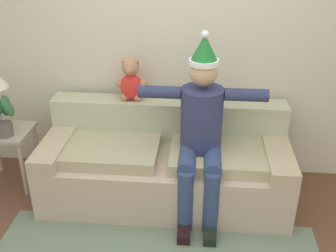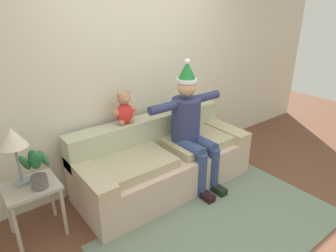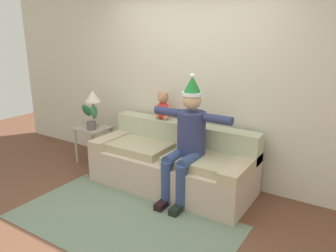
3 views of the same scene
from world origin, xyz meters
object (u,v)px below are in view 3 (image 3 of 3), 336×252
person_seated (187,138)px  table_lamp (93,98)px  couch (173,163)px  potted_plant (91,116)px  teddy_bear (163,107)px  side_table (93,134)px

person_seated → table_lamp: (-1.81, 0.29, 0.22)m
couch → person_seated: (0.30, -0.16, 0.45)m
table_lamp → potted_plant: table_lamp is taller
person_seated → teddy_bear: person_seated is taller
side_table → person_seated: bearing=-6.6°
side_table → table_lamp: (-0.05, 0.08, 0.54)m
couch → side_table: 1.47m
couch → side_table: size_ratio=3.78×
teddy_bear → side_table: bearing=-169.0°
potted_plant → side_table: bearing=125.0°
side_table → potted_plant: potted_plant is taller
couch → potted_plant: 1.47m
couch → side_table: couch is taller
side_table → potted_plant: size_ratio=1.40×
potted_plant → table_lamp: bearing=122.3°
couch → potted_plant: size_ratio=5.28×
teddy_bear → potted_plant: (-1.07, -0.31, -0.22)m
person_seated → side_table: 1.80m
teddy_bear → potted_plant: bearing=-163.8°
couch → table_lamp: (-1.51, 0.13, 0.67)m
potted_plant → couch: bearing=1.9°
person_seated → couch: bearing=151.7°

